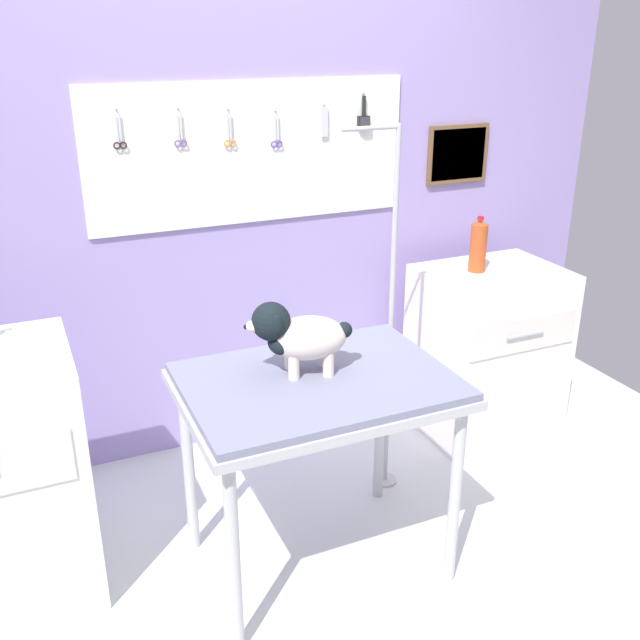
{
  "coord_description": "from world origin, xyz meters",
  "views": [
    {
      "loc": [
        -0.95,
        -1.86,
        1.95
      ],
      "look_at": [
        0.01,
        0.3,
        0.98
      ],
      "focal_mm": 40.52,
      "sensor_mm": 36.0,
      "label": 1
    }
  ],
  "objects_px": {
    "grooming_arm": "(389,332)",
    "soda_bottle": "(478,246)",
    "cabinet_right": "(487,349)",
    "grooming_table": "(317,398)",
    "dog": "(298,335)"
  },
  "relations": [
    {
      "from": "grooming_table",
      "to": "cabinet_right",
      "type": "height_order",
      "value": "cabinet_right"
    },
    {
      "from": "grooming_table",
      "to": "soda_bottle",
      "type": "relative_size",
      "value": 3.53
    },
    {
      "from": "grooming_arm",
      "to": "dog",
      "type": "bearing_deg",
      "value": -150.5
    },
    {
      "from": "grooming_arm",
      "to": "cabinet_right",
      "type": "xyz_separation_m",
      "value": [
        0.73,
        0.27,
        -0.33
      ]
    },
    {
      "from": "grooming_arm",
      "to": "cabinet_right",
      "type": "height_order",
      "value": "grooming_arm"
    },
    {
      "from": "dog",
      "to": "soda_bottle",
      "type": "xyz_separation_m",
      "value": [
        1.18,
        0.6,
        0.02
      ]
    },
    {
      "from": "dog",
      "to": "grooming_table",
      "type": "bearing_deg",
      "value": -52.33
    },
    {
      "from": "dog",
      "to": "cabinet_right",
      "type": "xyz_separation_m",
      "value": [
        1.27,
        0.57,
        -0.53
      ]
    },
    {
      "from": "cabinet_right",
      "to": "soda_bottle",
      "type": "distance_m",
      "value": 0.55
    },
    {
      "from": "grooming_table",
      "to": "grooming_arm",
      "type": "xyz_separation_m",
      "value": [
        0.49,
        0.37,
        0.03
      ]
    },
    {
      "from": "dog",
      "to": "soda_bottle",
      "type": "bearing_deg",
      "value": 27.01
    },
    {
      "from": "grooming_arm",
      "to": "cabinet_right",
      "type": "relative_size",
      "value": 1.9
    },
    {
      "from": "grooming_arm",
      "to": "cabinet_right",
      "type": "distance_m",
      "value": 0.84
    },
    {
      "from": "grooming_arm",
      "to": "soda_bottle",
      "type": "bearing_deg",
      "value": 24.86
    },
    {
      "from": "cabinet_right",
      "to": "grooming_table",
      "type": "bearing_deg",
      "value": -152.51
    }
  ]
}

